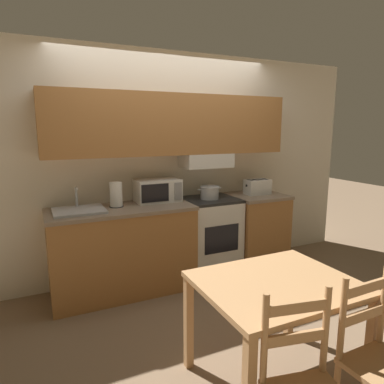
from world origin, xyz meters
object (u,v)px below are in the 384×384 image
(sink_basin, at_px, (79,210))
(chair_right_of_table, at_px, (381,363))
(stove_range, at_px, (210,236))
(paper_towel_roll, at_px, (116,195))
(toaster, at_px, (257,187))
(dining_table, at_px, (276,296))
(microwave, at_px, (157,190))
(cooking_pot, at_px, (210,192))

(sink_basin, height_order, chair_right_of_table, sink_basin)
(stove_range, bearing_deg, paper_towel_roll, 178.00)
(toaster, relative_size, dining_table, 0.32)
(microwave, xyz_separation_m, dining_table, (0.15, -1.87, -0.41))
(microwave, distance_m, toaster, 1.25)
(cooking_pot, distance_m, chair_right_of_table, 2.38)
(microwave, height_order, dining_table, microwave)
(microwave, bearing_deg, cooking_pot, -12.39)
(sink_basin, bearing_deg, dining_table, -59.91)
(stove_range, height_order, paper_towel_roll, paper_towel_roll)
(sink_basin, bearing_deg, cooking_pot, 0.33)
(cooking_pot, relative_size, paper_towel_roll, 1.17)
(stove_range, distance_m, toaster, 0.84)
(chair_right_of_table, bearing_deg, toaster, 69.09)
(toaster, relative_size, chair_right_of_table, 0.35)
(sink_basin, distance_m, paper_towel_roll, 0.40)
(cooking_pot, distance_m, toaster, 0.66)
(stove_range, relative_size, paper_towel_roll, 3.54)
(toaster, bearing_deg, chair_right_of_table, -109.49)
(cooking_pot, distance_m, sink_basin, 1.43)
(chair_right_of_table, bearing_deg, cooking_pot, 84.66)
(stove_range, height_order, dining_table, stove_range)
(cooking_pot, bearing_deg, chair_right_of_table, -93.93)
(stove_range, bearing_deg, chair_right_of_table, -94.35)
(chair_right_of_table, bearing_deg, sink_basin, 117.53)
(stove_range, bearing_deg, toaster, -1.34)
(microwave, bearing_deg, sink_basin, -170.93)
(cooking_pot, relative_size, chair_right_of_table, 0.33)
(paper_towel_roll, height_order, chair_right_of_table, paper_towel_roll)
(stove_range, xyz_separation_m, toaster, (0.64, -0.02, 0.55))
(stove_range, xyz_separation_m, dining_table, (-0.45, -1.76, 0.17))
(chair_right_of_table, bearing_deg, paper_towel_roll, 109.34)
(microwave, bearing_deg, toaster, -5.89)
(microwave, xyz_separation_m, sink_basin, (-0.85, -0.14, -0.11))
(cooking_pot, bearing_deg, toaster, -0.03)
(paper_towel_roll, bearing_deg, sink_basin, -170.92)
(cooking_pot, distance_m, paper_towel_roll, 1.06)
(stove_range, relative_size, cooking_pot, 3.03)
(sink_basin, bearing_deg, paper_towel_roll, 9.08)
(dining_table, bearing_deg, chair_right_of_table, -64.69)
(stove_range, distance_m, paper_towel_roll, 1.22)
(paper_towel_roll, relative_size, dining_table, 0.26)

